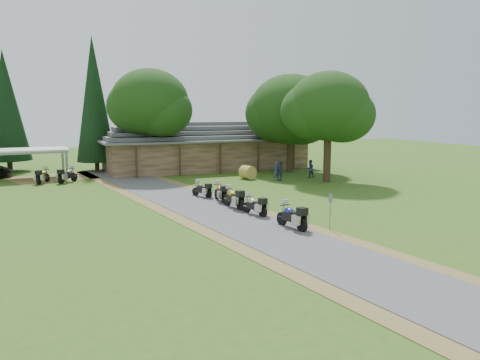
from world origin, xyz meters
name	(u,v)px	position (x,y,z in m)	size (l,w,h in m)	color
ground	(245,224)	(0.00, 0.00, 0.00)	(120.00, 120.00, 0.00)	#335919
driveway	(211,211)	(-0.50, 4.00, 0.00)	(46.00, 46.00, 0.00)	#464648
lodge	(205,145)	(6.00, 24.00, 2.45)	(21.40, 9.40, 4.90)	brown
carport	(32,164)	(-10.57, 23.02, 1.33)	(6.12, 4.08, 2.65)	silver
motorcycle_row_a	(292,215)	(1.84, -1.73, 0.70)	(2.04, 0.66, 1.39)	navy
motorcycle_row_b	(254,204)	(1.40, 1.85, 0.63)	(1.83, 0.60, 1.25)	#ADB0B5
motorcycle_row_c	(233,197)	(1.03, 4.12, 0.69)	(2.03, 0.66, 1.39)	gold
motorcycle_row_d	(220,192)	(1.05, 6.50, 0.66)	(1.92, 0.63, 1.31)	#D55420
motorcycle_row_e	(202,189)	(0.42, 8.46, 0.58)	(1.70, 0.55, 1.16)	black
motorcycle_carport_a	(43,175)	(-9.72, 19.71, 0.66)	(1.94, 0.63, 1.33)	gold
motorcycle_carport_b	(68,175)	(-7.81, 19.28, 0.68)	(1.99, 0.65, 1.36)	slate
person_a	(276,170)	(8.81, 13.38, 0.97)	(0.55, 0.39, 1.93)	navy
person_b	(310,167)	(12.39, 13.70, 0.95)	(0.54, 0.39, 1.91)	navy
person_c	(280,169)	(9.10, 13.15, 1.00)	(0.57, 0.41, 2.00)	navy
hay_bale	(248,172)	(6.93, 15.22, 0.60)	(1.19, 1.19, 1.09)	#A9833E
sign_post	(330,212)	(3.52, -2.67, 0.92)	(0.33, 0.05, 1.83)	gray
oak_lodge_left	(150,116)	(-0.30, 21.09, 5.48)	(7.13, 7.13, 10.96)	#1A3710
oak_lodge_right	(290,122)	(12.68, 17.95, 4.94)	(7.97, 7.97, 9.88)	#1A3710
oak_driveway	(328,121)	(12.37, 10.98, 5.13)	(6.78, 6.78, 10.27)	#1A3710
cedar_near	(94,104)	(-4.67, 26.18, 6.61)	(3.79, 3.79, 13.22)	black
cedar_far	(6,111)	(-12.67, 29.17, 5.92)	(4.26, 4.26, 11.84)	black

